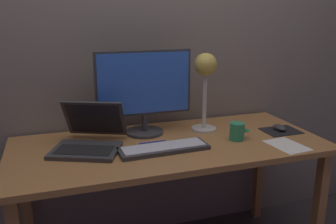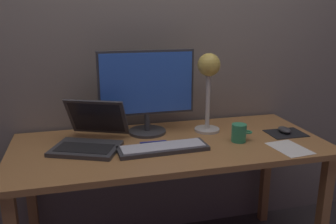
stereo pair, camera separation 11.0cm
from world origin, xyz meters
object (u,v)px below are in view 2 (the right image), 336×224
object	(u,v)px
monitor	(147,88)
laptop	(91,133)
keyboard_main	(163,148)
pen	(153,142)
desk_lamp	(209,76)
coffee_mug	(239,133)
mouse	(284,130)

from	to	relation	value
monitor	laptop	xyz separation A→B (m)	(-0.31, -0.11, -0.19)
keyboard_main	pen	world-z (taller)	keyboard_main
desk_lamp	keyboard_main	bearing A→B (deg)	-144.07
laptop	coffee_mug	world-z (taller)	laptop
laptop	desk_lamp	size ratio (longest dim) A/B	1.01
keyboard_main	desk_lamp	distance (m)	0.49
desk_lamp	pen	size ratio (longest dim) A/B	3.13
pen	laptop	bearing A→B (deg)	171.67
monitor	coffee_mug	bearing A→B (deg)	-30.18
keyboard_main	coffee_mug	bearing A→B (deg)	3.38
pen	coffee_mug	bearing A→B (deg)	-12.18
mouse	coffee_mug	world-z (taller)	coffee_mug
coffee_mug	pen	xyz separation A→B (m)	(-0.44, 0.09, -0.04)
desk_lamp	coffee_mug	world-z (taller)	desk_lamp
laptop	mouse	world-z (taller)	laptop
monitor	laptop	bearing A→B (deg)	-159.77
monitor	mouse	bearing A→B (deg)	-15.08
mouse	pen	xyz separation A→B (m)	(-0.74, 0.04, -0.02)
monitor	desk_lamp	size ratio (longest dim) A/B	1.19
monitor	desk_lamp	distance (m)	0.34
mouse	coffee_mug	size ratio (longest dim) A/B	0.86
laptop	coffee_mug	xyz separation A→B (m)	(0.74, -0.14, -0.02)
keyboard_main	laptop	bearing A→B (deg)	153.69
keyboard_main	coffee_mug	xyz separation A→B (m)	(0.41, 0.02, 0.03)
keyboard_main	coffee_mug	world-z (taller)	coffee_mug
laptop	desk_lamp	bearing A→B (deg)	5.58
monitor	keyboard_main	distance (m)	0.37
keyboard_main	desk_lamp	xyz separation A→B (m)	(0.31, 0.23, 0.30)
monitor	keyboard_main	xyz separation A→B (m)	(0.02, -0.28, -0.24)
desk_lamp	mouse	size ratio (longest dim) A/B	4.56
desk_lamp	mouse	world-z (taller)	desk_lamp
monitor	laptop	world-z (taller)	monitor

